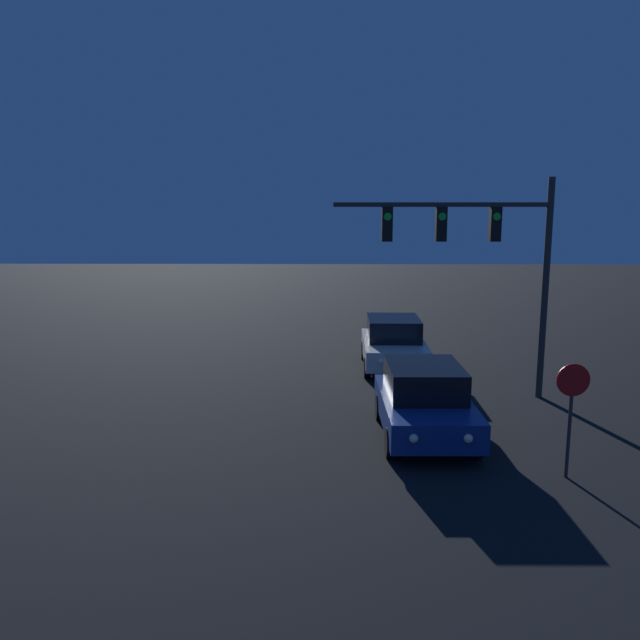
# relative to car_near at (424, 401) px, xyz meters

# --- Properties ---
(car_near) EXTENTS (2.03, 3.96, 1.63)m
(car_near) POSITION_rel_car_near_xyz_m (0.00, 0.00, 0.00)
(car_near) COLOR navy
(car_near) RESTS_ON ground_plane
(car_far) EXTENTS (2.05, 3.97, 1.63)m
(car_far) POSITION_rel_car_near_xyz_m (-0.07, 6.22, 0.00)
(car_far) COLOR beige
(car_far) RESTS_ON ground_plane
(traffic_signal_mast) EXTENTS (5.77, 0.30, 5.93)m
(traffic_signal_mast) POSITION_rel_car_near_xyz_m (1.90, 3.05, 3.28)
(traffic_signal_mast) COLOR #2D2D2D
(traffic_signal_mast) RESTS_ON ground_plane
(stop_sign) EXTENTS (0.63, 0.07, 2.26)m
(stop_sign) POSITION_rel_car_near_xyz_m (2.41, -2.22, 0.73)
(stop_sign) COLOR #2D2D2D
(stop_sign) RESTS_ON ground_plane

